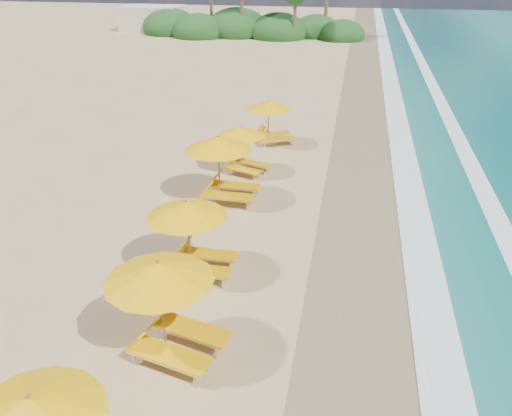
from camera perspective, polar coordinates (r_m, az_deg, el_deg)
The scene contains 10 objects.
ground at distance 17.97m, azimuth 0.00°, elevation -3.42°, with size 160.00×160.00×0.00m, color tan.
wet_sand at distance 17.76m, azimuth 12.82°, elevation -4.53°, with size 4.00×160.00×0.01m, color olive.
surf_foam at distance 18.12m, azimuth 21.39°, elevation -5.10°, with size 4.00×160.00×0.01m.
station_1 at distance 12.64m, azimuth -9.54°, elevation -10.23°, with size 3.27×3.16×2.65m.
station_2 at distance 15.65m, azimuth -6.79°, elevation -2.71°, with size 2.65×2.45×2.46m.
station_3 at distance 20.23m, azimuth -3.53°, elevation 4.78°, with size 2.91×2.69×2.67m.
station_4 at distance 22.93m, azimuth -1.33°, elevation 6.73°, with size 2.77×2.73×2.16m.
station_5 at distance 26.60m, azimuth 1.72°, elevation 9.74°, with size 3.04×3.02×2.31m.
treeline at distance 62.66m, azimuth -1.19°, elevation 19.21°, with size 25.80×8.80×9.74m.
beach_building at distance 68.44m, azimuth -11.29°, elevation 19.71°, with size 7.00×5.00×2.80m, color beige.
Camera 1 is at (2.92, -15.30, 8.97)m, focal length 36.53 mm.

